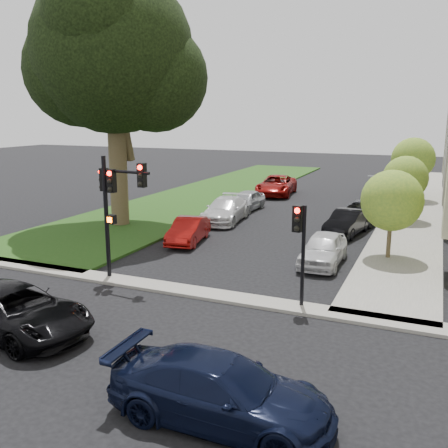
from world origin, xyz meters
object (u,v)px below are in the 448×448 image
at_px(car_cross_far, 220,390).
at_px(car_parked_1, 347,222).
at_px(small_tree_a, 392,201).
at_px(car_parked_8, 276,185).
at_px(small_tree_c, 413,159).
at_px(car_parked_4, 379,186).
at_px(traffic_signal_secondary, 300,237).
at_px(car_parked_7, 246,201).
at_px(small_tree_b, 405,178).
at_px(car_parked_2, 361,212).
at_px(car_parked_5, 188,230).
at_px(car_parked_6, 225,210).
at_px(car_parked_0, 323,249).
at_px(traffic_signal_main, 114,196).
at_px(eucalyptus, 112,53).
at_px(car_cross_near, 15,310).

height_order(car_cross_far, car_parked_1, car_cross_far).
distance_m(small_tree_a, car_parked_8, 18.73).
relative_size(small_tree_c, car_parked_4, 1.03).
relative_size(traffic_signal_secondary, car_cross_far, 0.72).
bearing_deg(car_cross_far, car_parked_7, 19.07).
xyz_separation_m(small_tree_c, car_parked_4, (-2.51, 2.28, -2.49)).
height_order(small_tree_b, car_parked_2, small_tree_b).
bearing_deg(car_parked_5, car_parked_1, 24.45).
bearing_deg(car_parked_1, car_parked_6, -174.80).
xyz_separation_m(small_tree_a, car_parked_0, (-2.55, -1.88, -2.01)).
xyz_separation_m(small_tree_c, car_parked_7, (-10.05, -8.50, -2.47)).
xyz_separation_m(traffic_signal_secondary, car_parked_5, (-7.43, 6.34, -1.84)).
height_order(small_tree_b, traffic_signal_main, traffic_signal_main).
height_order(eucalyptus, car_parked_6, eucalyptus).
distance_m(small_tree_a, car_parked_5, 9.94).
relative_size(traffic_signal_secondary, car_parked_7, 0.89).
relative_size(car_cross_near, car_parked_0, 1.26).
relative_size(traffic_signal_main, car_parked_5, 1.26).
relative_size(car_parked_5, car_parked_6, 0.77).
distance_m(eucalyptus, car_parked_2, 17.06).
relative_size(small_tree_b, car_parked_1, 0.97).
relative_size(small_tree_a, traffic_signal_main, 0.83).
bearing_deg(traffic_signal_main, car_parked_7, 91.60).
distance_m(eucalyptus, car_parked_5, 10.84).
bearing_deg(small_tree_a, small_tree_b, 90.00).
height_order(car_cross_near, car_parked_8, car_parked_8).
xyz_separation_m(small_tree_b, car_parked_1, (-2.54, -4.78, -1.99)).
relative_size(small_tree_b, car_parked_7, 1.00).
bearing_deg(car_cross_far, small_tree_a, -8.83).
relative_size(car_parked_2, car_parked_5, 1.22).
relative_size(eucalyptus, car_cross_near, 2.75).
bearing_deg(traffic_signal_main, car_cross_near, -88.95).
height_order(car_cross_near, car_parked_2, car_cross_near).
bearing_deg(car_parked_4, traffic_signal_secondary, -101.10).
bearing_deg(traffic_signal_secondary, small_tree_c, 84.65).
bearing_deg(eucalyptus, car_parked_4, 54.87).
height_order(car_parked_2, car_parked_8, car_parked_8).
bearing_deg(small_tree_c, eucalyptus, -133.94).
bearing_deg(car_cross_near, eucalyptus, 31.54).
relative_size(small_tree_a, small_tree_c, 0.86).
relative_size(car_cross_near, car_parked_1, 1.26).
bearing_deg(car_parked_8, eucalyptus, -115.69).
xyz_separation_m(traffic_signal_secondary, car_parked_0, (-0.29, 5.29, -1.78)).
bearing_deg(car_parked_6, car_cross_near, -94.65).
distance_m(car_cross_near, car_cross_far, 7.58).
height_order(eucalyptus, traffic_signal_secondary, eucalyptus).
xyz_separation_m(car_cross_near, car_parked_5, (-0.17, 11.66, -0.08)).
xyz_separation_m(traffic_signal_main, car_parked_2, (7.29, 14.70, -2.72)).
bearing_deg(eucalyptus, small_tree_a, -4.24).
bearing_deg(small_tree_a, car_parked_8, 123.00).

